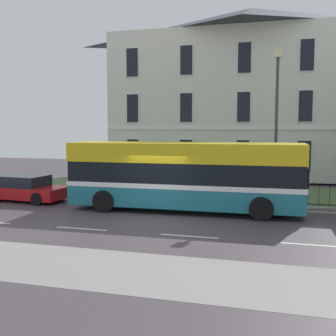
{
  "coord_description": "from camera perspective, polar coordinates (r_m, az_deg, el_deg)",
  "views": [
    {
      "loc": [
        4.91,
        -15.18,
        3.67
      ],
      "look_at": [
        -0.2,
        3.59,
        1.75
      ],
      "focal_mm": 44.2,
      "sensor_mm": 36.0,
      "label": 1
    }
  ],
  "objects": [
    {
      "name": "ground_plane",
      "position": [
        17.55,
        -1.36,
        -6.48
      ],
      "size": [
        60.0,
        56.0,
        0.18
      ],
      "color": "#463E44"
    },
    {
      "name": "georgian_townhouse",
      "position": [
        32.64,
        11.17,
        10.29
      ],
      "size": [
        19.64,
        9.83,
        12.45
      ],
      "color": "silver",
      "rests_on": "ground_plane"
    },
    {
      "name": "iron_verge_railing",
      "position": [
        19.95,
        8.21,
        -3.21
      ],
      "size": [
        15.58,
        0.04,
        0.97
      ],
      "color": "black",
      "rests_on": "ground_plane"
    },
    {
      "name": "single_decker_bus",
      "position": [
        18.11,
        2.37,
        -0.98
      ],
      "size": [
        10.2,
        2.72,
        3.0
      ],
      "rotation": [
        0.0,
        0.0,
        0.01
      ],
      "color": "#1D6D7C",
      "rests_on": "ground_plane"
    },
    {
      "name": "parked_hatchback_00",
      "position": [
        22.03,
        -19.24,
        -2.65
      ],
      "size": [
        4.46,
        2.25,
        1.27
      ],
      "rotation": [
        0.0,
        0.0,
        -0.09
      ],
      "color": "#B41416",
      "rests_on": "ground_plane"
    },
    {
      "name": "street_lamp_post",
      "position": [
        20.51,
        14.73,
        6.97
      ],
      "size": [
        0.36,
        0.24,
        7.19
      ],
      "color": "#333338",
      "rests_on": "ground_plane"
    },
    {
      "name": "litter_bin",
      "position": [
        21.19,
        -0.97,
        -2.59
      ],
      "size": [
        0.5,
        0.5,
        1.03
      ],
      "color": "black",
      "rests_on": "ground_plane"
    }
  ]
}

